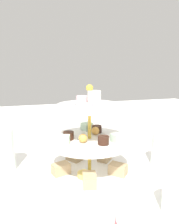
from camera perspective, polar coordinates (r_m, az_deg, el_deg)
ground_plane at (r=0.66m, az=-0.00°, el=-15.80°), size 2.40×2.40×0.00m
tiered_serving_stand at (r=0.63m, az=0.01°, el=-9.42°), size 0.29×0.29×0.26m
water_glass_tall_right at (r=0.70m, az=-21.92°, el=-9.43°), size 0.07×0.07×0.13m
water_glass_short_left at (r=0.52m, az=22.30°, el=-20.05°), size 0.06×0.06×0.08m
butter_knife_left at (r=0.95m, az=-2.02°, el=-6.94°), size 0.02×0.17×0.00m
water_glass_mid_back at (r=0.73m, az=18.37°, el=-9.39°), size 0.06×0.06×0.10m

